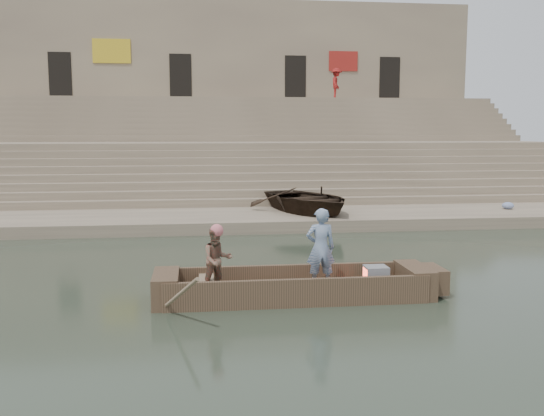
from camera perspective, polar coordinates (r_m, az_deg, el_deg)
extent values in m
plane|color=#2B3729|center=(13.71, -2.23, -6.93)|extent=(120.00, 120.00, 0.00)
cube|color=gray|center=(21.50, -4.07, -1.13)|extent=(32.00, 4.00, 0.40)
cube|color=gray|center=(28.82, -4.91, 3.45)|extent=(32.00, 3.00, 2.80)
cube|color=gray|center=(35.76, -5.38, 6.14)|extent=(32.00, 3.00, 5.20)
cube|color=gray|center=(23.71, -4.37, 0.03)|extent=(32.00, 0.50, 0.70)
cube|color=gray|center=(24.18, -4.44, 0.54)|extent=(32.00, 0.50, 1.00)
cube|color=gray|center=(24.66, -4.49, 1.02)|extent=(32.00, 0.50, 1.30)
cube|color=gray|center=(25.14, -4.55, 1.49)|extent=(32.00, 0.50, 1.60)
cube|color=gray|center=(25.63, -4.61, 1.94)|extent=(32.00, 0.50, 1.90)
cube|color=gray|center=(26.11, -4.66, 2.37)|extent=(32.00, 0.50, 2.20)
cube|color=gray|center=(26.59, -4.71, 2.79)|extent=(32.00, 0.50, 2.50)
cube|color=gray|center=(27.08, -4.76, 3.19)|extent=(32.00, 0.50, 2.80)
cube|color=gray|center=(30.56, -5.04, 3.95)|extent=(32.00, 0.50, 3.10)
cube|color=gray|center=(31.05, -5.08, 4.29)|extent=(32.00, 0.50, 3.40)
cube|color=gray|center=(31.54, -5.12, 4.61)|extent=(32.00, 0.50, 3.70)
cube|color=gray|center=(32.03, -5.15, 4.92)|extent=(32.00, 0.50, 4.00)
cube|color=gray|center=(32.53, -5.19, 5.22)|extent=(32.00, 0.50, 4.30)
cube|color=gray|center=(33.02, -5.22, 5.52)|extent=(32.00, 0.50, 4.60)
cube|color=gray|center=(33.52, -5.26, 5.80)|extent=(32.00, 0.50, 4.90)
cube|color=gray|center=(34.01, -5.29, 6.08)|extent=(32.00, 0.50, 5.20)
cube|color=#9A8868|center=(39.81, -5.62, 10.59)|extent=(32.00, 5.00, 11.20)
cube|color=black|center=(38.24, -19.44, 11.84)|extent=(1.30, 0.18, 2.60)
cube|color=black|center=(37.43, -8.67, 12.28)|extent=(1.30, 0.18, 2.60)
cube|color=black|center=(37.92, 2.22, 12.29)|extent=(1.30, 0.18, 2.60)
cube|color=black|center=(39.34, 11.07, 11.99)|extent=(1.30, 0.18, 2.60)
cube|color=gold|center=(37.81, -14.98, 14.20)|extent=(2.20, 0.10, 1.40)
cube|color=maroon|center=(38.54, 6.77, 13.66)|extent=(1.80, 0.10, 1.20)
cube|color=brown|center=(12.31, 2.05, -8.08)|extent=(5.00, 1.30, 0.22)
cube|color=brown|center=(11.68, 2.55, -8.08)|extent=(5.20, 0.12, 0.56)
cube|color=brown|center=(12.86, 1.61, -6.62)|extent=(5.20, 0.12, 0.56)
cube|color=brown|center=(12.13, -10.03, -7.50)|extent=(0.50, 1.30, 0.60)
cube|color=brown|center=(12.91, 13.38, -6.68)|extent=(0.50, 1.30, 0.60)
cube|color=brown|center=(13.05, 15.04, -6.49)|extent=(0.35, 0.90, 0.50)
cube|color=#937A5B|center=(12.09, -6.22, -6.99)|extent=(0.30, 1.20, 0.08)
cylinder|color=#937A5B|center=(11.26, -9.48, -8.67)|extent=(1.03, 2.10, 1.36)
sphere|color=#D76A71|center=(11.77, -5.26, -2.15)|extent=(0.26, 0.26, 0.26)
imported|color=navy|center=(12.19, 4.63, -3.80)|extent=(0.59, 0.39, 1.63)
imported|color=#236B4E|center=(11.88, -5.23, -4.93)|extent=(0.73, 0.64, 1.29)
cube|color=gray|center=(12.62, 9.84, -6.35)|extent=(0.46, 0.42, 0.40)
cube|color=#E5593F|center=(12.56, 8.91, -6.40)|extent=(0.04, 0.34, 0.32)
imported|color=#2D2116|center=(21.96, 3.41, 0.82)|extent=(4.66, 5.42, 0.94)
imported|color=maroon|center=(35.87, 6.13, 11.69)|extent=(0.99, 1.28, 1.74)
ellipsoid|color=#3F5999|center=(22.70, 0.99, 0.19)|extent=(0.44, 0.44, 0.26)
ellipsoid|color=#3F5999|center=(24.53, 21.48, 0.21)|extent=(0.44, 0.44, 0.26)
ellipsoid|color=#3F5999|center=(22.04, 2.97, -0.04)|extent=(0.44, 0.44, 0.26)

